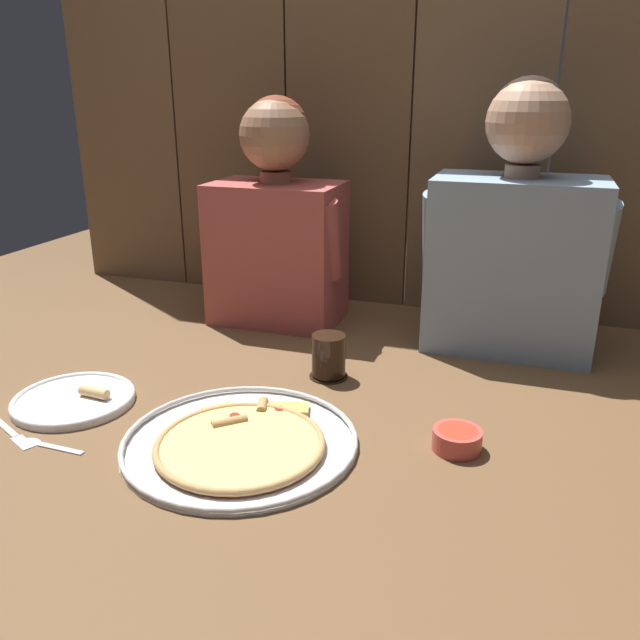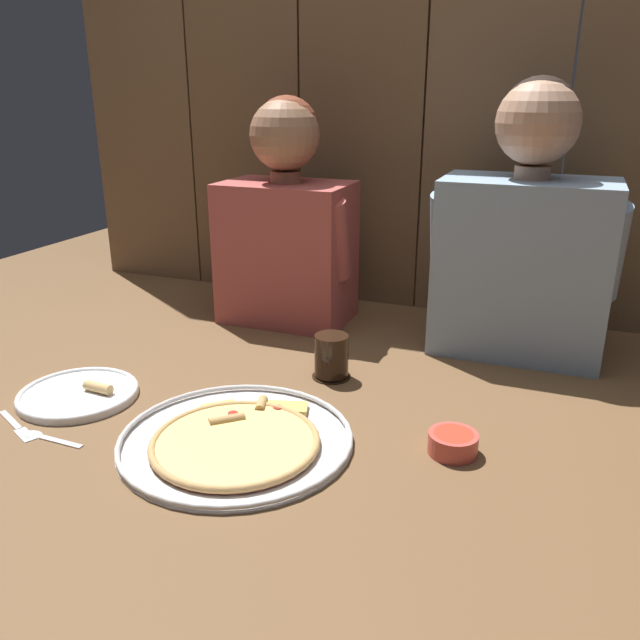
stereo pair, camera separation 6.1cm
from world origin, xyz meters
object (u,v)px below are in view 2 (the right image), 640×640
Objects in this scene: pizza_tray at (236,439)px; dipping_bowl at (453,443)px; diner_left at (286,222)px; diner_right at (525,236)px; dinner_plate at (79,394)px; drinking_glass at (331,357)px.

dipping_bowl is at bearing 16.65° from pizza_tray.
pizza_tray is at bearing -73.77° from diner_left.
diner_right is at bearing 0.01° from diner_left.
dinner_plate is at bearing -175.04° from dipping_bowl.
drinking_glass is 0.39m from dipping_bowl.
dipping_bowl is (0.31, -0.22, -0.03)m from drinking_glass.
dinner_plate is 1.06m from diner_right.
pizza_tray is 0.72× the size of diner_left.
pizza_tray is 4.30× the size of drinking_glass.
diner_right reaches higher than dipping_bowl.
drinking_glass reaches higher than dipping_bowl.
dinner_plate is (-0.40, 0.04, -0.00)m from pizza_tray.
dipping_bowl is 0.61m from diner_right.
drinking_glass is at bearing 79.84° from pizza_tray.
dinner_plate reaches higher than pizza_tray.
dinner_plate is at bearing -108.54° from diner_left.
pizza_tray is 0.34m from drinking_glass.
pizza_tray is 0.83m from diner_right.
dinner_plate is 0.77m from dipping_bowl.
dipping_bowl reaches higher than dinner_plate.
diner_right is at bearing 84.71° from dipping_bowl.
dipping_bowl is at bearing 4.96° from dinner_plate.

